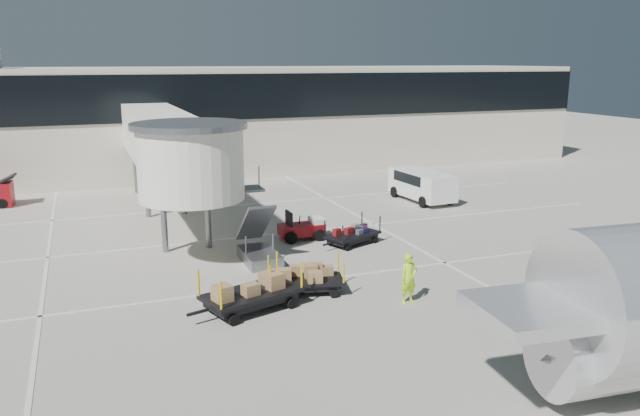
# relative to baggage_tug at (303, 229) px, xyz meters

# --- Properties ---
(ground) EXTENTS (140.00, 140.00, 0.00)m
(ground) POSITION_rel_baggage_tug_xyz_m (-1.54, -7.73, -0.53)
(ground) COLOR #BAB2A6
(ground) RESTS_ON ground
(lane_markings) EXTENTS (40.00, 30.00, 0.02)m
(lane_markings) POSITION_rel_baggage_tug_xyz_m (-2.21, 1.60, -0.52)
(lane_markings) COLOR silver
(lane_markings) RESTS_ON ground
(terminal) EXTENTS (64.00, 12.11, 15.20)m
(terminal) POSITION_rel_baggage_tug_xyz_m (-1.89, 22.21, 3.58)
(terminal) COLOR beige
(terminal) RESTS_ON ground
(jet_bridge) EXTENTS (5.70, 20.40, 6.03)m
(jet_bridge) POSITION_rel_baggage_tug_xyz_m (-5.51, 4.53, 3.76)
(jet_bridge) COLOR white
(jet_bridge) RESTS_ON ground
(baggage_tug) EXTENTS (2.22, 1.42, 1.44)m
(baggage_tug) POSITION_rel_baggage_tug_xyz_m (0.00, 0.00, 0.00)
(baggage_tug) COLOR maroon
(baggage_tug) RESTS_ON ground
(suitcase_cart) EXTENTS (3.26, 2.20, 1.27)m
(suitcase_cart) POSITION_rel_baggage_tug_xyz_m (1.87, -1.74, -0.06)
(suitcase_cart) COLOR black
(suitcase_cart) RESTS_ON ground
(box_cart_near) EXTENTS (3.52, 2.00, 1.35)m
(box_cart_near) POSITION_rel_baggage_tug_xyz_m (-2.36, -6.91, 0.01)
(box_cart_near) COLOR black
(box_cart_near) RESTS_ON ground
(box_cart_far) EXTENTS (4.23, 2.61, 1.63)m
(box_cart_far) POSITION_rel_baggage_tug_xyz_m (-4.62, -7.75, 0.06)
(box_cart_far) COLOR black
(box_cart_far) RESTS_ON ground
(ground_worker) EXTENTS (0.72, 0.52, 1.84)m
(ground_worker) POSITION_rel_baggage_tug_xyz_m (0.80, -9.11, 0.39)
(ground_worker) COLOR #ABEC18
(ground_worker) RESTS_ON ground
(minivan) EXTENTS (2.40, 4.97, 1.84)m
(minivan) POSITION_rel_baggage_tug_xyz_m (9.74, 5.52, 0.58)
(minivan) COLOR white
(minivan) RESTS_ON ground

